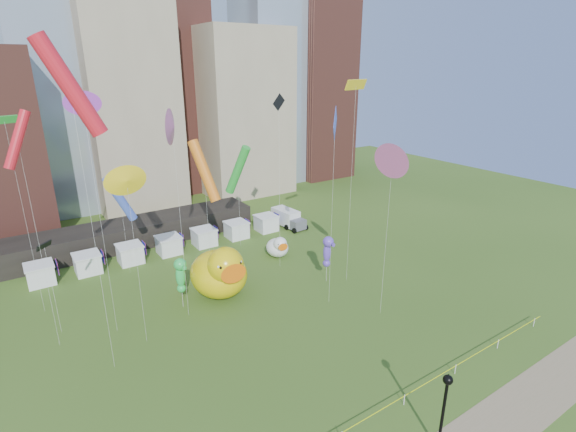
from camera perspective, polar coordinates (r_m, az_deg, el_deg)
skyline at (r=79.41m, az=-22.11°, el=16.38°), size 101.00×23.00×68.00m
pavilion at (r=63.41m, az=-21.50°, el=-2.45°), size 38.00×6.00×3.20m
vendor_tents at (r=59.30m, az=-15.39°, el=-3.77°), size 33.24×2.80×2.40m
big_duck at (r=46.80m, az=-8.93°, el=-7.29°), size 6.42×8.36×6.30m
small_duck at (r=56.13m, az=-1.34°, el=-4.08°), size 3.44×4.16×3.00m
seahorse_green at (r=45.11m, az=-13.98°, el=-7.25°), size 1.37×1.67×5.49m
seahorse_purple at (r=49.01m, az=5.24°, el=-4.37°), size 1.24×1.58×5.58m
lamppost at (r=30.96m, az=19.88°, el=-22.31°), size 0.63×0.63×6.00m
box_truck at (r=66.60m, az=-0.03°, el=-0.27°), size 2.88×6.27×2.59m
kite_0 at (r=38.92m, az=-32.06°, el=8.49°), size 2.73×1.52×20.54m
kite_1 at (r=39.19m, az=-15.00°, el=11.26°), size 1.82×2.91×20.17m
kite_2 at (r=43.39m, az=-29.44°, el=-3.51°), size 1.39×1.36×9.03m
kite_3 at (r=45.81m, az=-33.27°, el=10.25°), size 2.19×1.21×19.48m
kite_4 at (r=45.55m, az=8.95°, el=16.54°), size 3.32×1.29×22.28m
kite_5 at (r=52.73m, az=-21.23°, el=2.11°), size 3.45×1.35×12.11m
kite_6 at (r=46.82m, az=-10.96°, el=5.83°), size 2.55×4.02×16.33m
kite_7 at (r=38.53m, az=-25.42°, el=13.20°), size 1.88×0.87×21.78m
kite_8 at (r=33.01m, az=-26.80°, el=14.95°), size 4.14×1.93×25.69m
kite_9 at (r=39.95m, az=13.60°, el=7.10°), size 0.70×3.08×17.11m
kite_10 at (r=48.86m, az=-1.20°, el=13.75°), size 1.85×0.44×20.74m
kite_11 at (r=57.24m, az=-6.64°, el=6.04°), size 2.95×3.98×13.99m
kite_12 at (r=36.66m, az=-20.50°, el=4.35°), size 2.41×0.79×16.18m
kite_13 at (r=40.66m, az=6.21°, el=11.62°), size 2.21×2.21×20.15m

